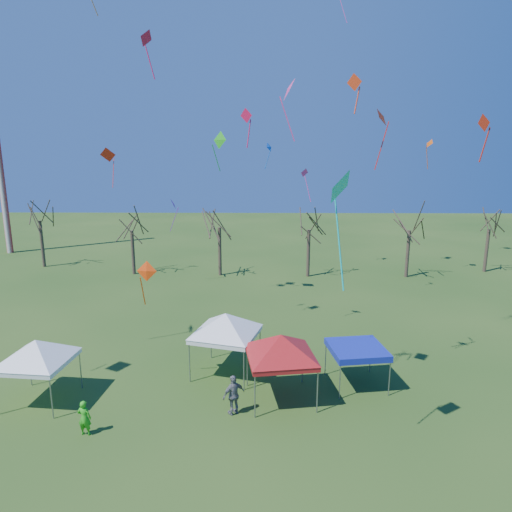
{
  "coord_description": "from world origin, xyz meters",
  "views": [
    {
      "loc": [
        1.7,
        -17.97,
        11.62
      ],
      "look_at": [
        1.4,
        3.0,
        6.8
      ],
      "focal_mm": 32.0,
      "sensor_mm": 36.0,
      "label": 1
    }
  ],
  "objects": [
    {
      "name": "kite_13",
      "position": [
        -6.04,
        21.49,
        7.14
      ],
      "size": [
        0.88,
        1.22,
        2.87
      ],
      "rotation": [
        0.0,
        0.0,
        1.78
      ],
      "color": "purple",
      "rests_on": "ground"
    },
    {
      "name": "tent_blue",
      "position": [
        6.46,
        3.3,
        1.92
      ],
      "size": [
        3.01,
        3.01,
        2.09
      ],
      "rotation": [
        0.0,
        0.0,
        0.14
      ],
      "color": "gray",
      "rests_on": "ground"
    },
    {
      "name": "kite_11",
      "position": [
        -1.5,
        16.45,
        12.42
      ],
      "size": [
        1.2,
        1.11,
        2.95
      ],
      "rotation": [
        0.0,
        0.0,
        5.56
      ],
      "color": "green",
      "rests_on": "ground"
    },
    {
      "name": "person_grey",
      "position": [
        0.43,
        0.57,
        0.94
      ],
      "size": [
        1.17,
        1.01,
        1.88
      ],
      "primitive_type": "imported",
      "rotation": [
        0.0,
        0.0,
        3.75
      ],
      "color": "slate",
      "rests_on": "ground"
    },
    {
      "name": "ground",
      "position": [
        0.0,
        0.0,
        0.0
      ],
      "size": [
        140.0,
        140.0,
        0.0
      ],
      "primitive_type": "plane",
      "color": "#264817",
      "rests_on": "ground"
    },
    {
      "name": "tree_0",
      "position": [
        -20.85,
        27.38,
        6.49
      ],
      "size": [
        3.83,
        3.83,
        8.44
      ],
      "color": "#3D2D21",
      "rests_on": "ground"
    },
    {
      "name": "tent_white_west",
      "position": [
        -8.81,
        1.54,
        2.9
      ],
      "size": [
        4.06,
        4.06,
        3.6
      ],
      "rotation": [
        0.0,
        0.0,
        -0.09
      ],
      "color": "gray",
      "rests_on": "ground"
    },
    {
      "name": "kite_24",
      "position": [
        -4.64,
        8.55,
        17.56
      ],
      "size": [
        0.9,
        1.12,
        2.55
      ],
      "rotation": [
        0.0,
        0.0,
        4.31
      ],
      "color": "#D91441",
      "rests_on": "ground"
    },
    {
      "name": "kite_18",
      "position": [
        0.77,
        9.15,
        13.57
      ],
      "size": [
        0.81,
        0.69,
        2.24
      ],
      "rotation": [
        0.0,
        0.0,
        2.48
      ],
      "color": "#DE1443",
      "rests_on": "ground"
    },
    {
      "name": "kite_5",
      "position": [
        4.23,
        -2.71,
        10.44
      ],
      "size": [
        1.3,
        1.49,
        4.25
      ],
      "rotation": [
        0.0,
        0.0,
        4.16
      ],
      "color": "#0DCFCE",
      "rests_on": "ground"
    },
    {
      "name": "kite_19",
      "position": [
        2.24,
        21.69,
        11.93
      ],
      "size": [
        0.79,
        0.92,
        2.25
      ],
      "rotation": [
        0.0,
        0.0,
        1.05
      ],
      "color": "blue",
      "rests_on": "ground"
    },
    {
      "name": "kite_9",
      "position": [
        10.85,
        1.71,
        12.72
      ],
      "size": [
        0.41,
        0.8,
        1.98
      ],
      "rotation": [
        0.0,
        0.0,
        1.78
      ],
      "color": "red",
      "rests_on": "ground"
    },
    {
      "name": "kite_2",
      "position": [
        -12.14,
        23.55,
        11.33
      ],
      "size": [
        1.5,
        0.88,
        3.6
      ],
      "rotation": [
        0.0,
        0.0,
        3.09
      ],
      "color": "red",
      "rests_on": "ground"
    },
    {
      "name": "kite_17",
      "position": [
        7.26,
        4.24,
        13.13
      ],
      "size": [
        0.59,
        0.96,
        2.86
      ],
      "rotation": [
        0.0,
        0.0,
        1.53
      ],
      "color": "red",
      "rests_on": "ground"
    },
    {
      "name": "tree_4",
      "position": [
        15.36,
        24.0,
        6.06
      ],
      "size": [
        3.58,
        3.58,
        7.89
      ],
      "color": "#3D2D21",
      "rests_on": "ground"
    },
    {
      "name": "kite_27",
      "position": [
        2.72,
        1.4,
        14.02
      ],
      "size": [
        0.68,
        1.05,
        2.52
      ],
      "rotation": [
        0.0,
        0.0,
        4.76
      ],
      "color": "#FC388B",
      "rests_on": "ground"
    },
    {
      "name": "tree_3",
      "position": [
        6.03,
        24.04,
        6.08
      ],
      "size": [
        3.59,
        3.59,
        7.91
      ],
      "color": "#3D2D21",
      "rests_on": "ground"
    },
    {
      "name": "tree_5",
      "position": [
        23.72,
        26.07,
        5.73
      ],
      "size": [
        3.39,
        3.39,
        7.46
      ],
      "color": "#3D2D21",
      "rests_on": "ground"
    },
    {
      "name": "kite_12",
      "position": [
        16.57,
        24.13,
        12.27
      ],
      "size": [
        0.75,
        0.98,
        2.68
      ],
      "rotation": [
        0.0,
        0.0,
        5.02
      ],
      "color": "#D84D0B",
      "rests_on": "ground"
    },
    {
      "name": "kite_22",
      "position": [
        5.4,
        22.96,
        9.7
      ],
      "size": [
        1.13,
        1.09,
        3.01
      ],
      "rotation": [
        0.0,
        0.0,
        3.79
      ],
      "color": "#E633A5",
      "rests_on": "ground"
    },
    {
      "name": "person_green",
      "position": [
        -5.71,
        -1.07,
        0.78
      ],
      "size": [
        0.59,
        0.41,
        1.56
      ],
      "primitive_type": "imported",
      "rotation": [
        0.0,
        0.0,
        3.07
      ],
      "color": "green",
      "rests_on": "ground"
    },
    {
      "name": "tent_red",
      "position": [
        2.58,
        1.91,
        3.07
      ],
      "size": [
        4.26,
        4.26,
        3.8
      ],
      "rotation": [
        0.0,
        0.0,
        0.15
      ],
      "color": "gray",
      "rests_on": "ground"
    },
    {
      "name": "kite_1",
      "position": [
        -3.89,
        3.14,
        5.97
      ],
      "size": [
        1.01,
        0.52,
        2.28
      ],
      "rotation": [
        0.0,
        0.0,
        6.19
      ],
      "color": "#FF430D",
      "rests_on": "ground"
    },
    {
      "name": "tree_2",
      "position": [
        -2.37,
        24.38,
        6.29
      ],
      "size": [
        3.71,
        3.71,
        8.18
      ],
      "color": "#3D2D21",
      "rests_on": "ground"
    },
    {
      "name": "kite_25",
      "position": [
        5.7,
        3.09,
        14.52
      ],
      "size": [
        0.7,
        0.67,
        1.73
      ],
      "rotation": [
        0.0,
        0.0,
        2.39
      ],
      "color": "red",
      "rests_on": "ground"
    },
    {
      "name": "tent_white_mid",
      "position": [
        -0.21,
        4.49,
        3.15
      ],
      "size": [
        4.27,
        4.27,
        3.9
      ],
      "rotation": [
        0.0,
        0.0,
        -0.27
      ],
      "color": "gray",
      "rests_on": "ground"
    },
    {
      "name": "tree_1",
      "position": [
        -10.77,
        24.65,
        5.79
      ],
      "size": [
        3.42,
        3.42,
        7.54
      ],
      "color": "#3D2D21",
      "rests_on": "ground"
    }
  ]
}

